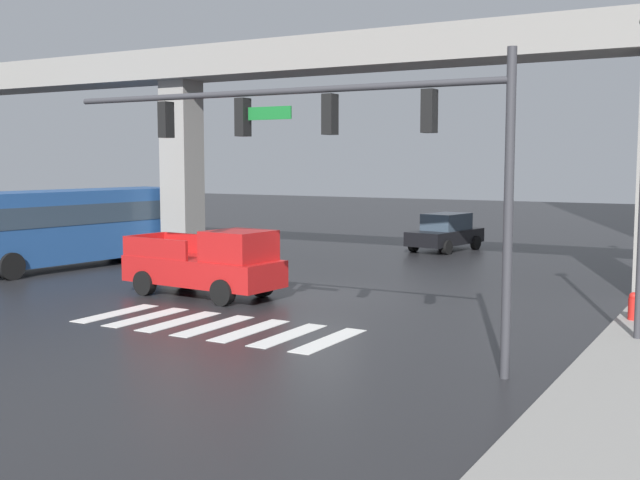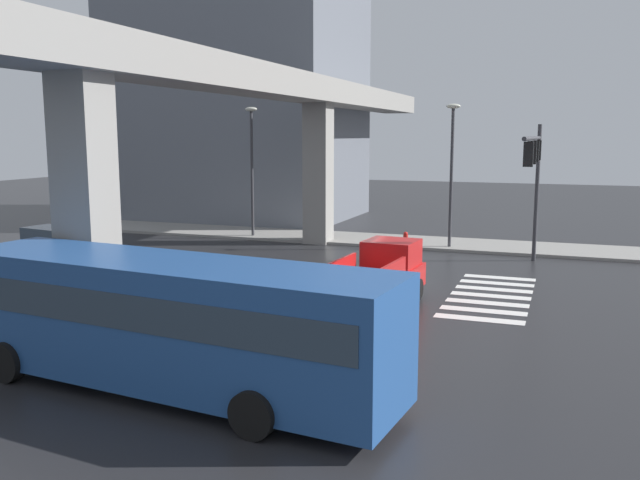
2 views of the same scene
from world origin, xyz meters
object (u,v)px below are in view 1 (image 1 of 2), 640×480
Objects in this scene: traffic_signal_mast at (336,134)px; fire_hydrant at (633,309)px; city_bus at (60,223)px; sedan_black at (446,232)px; pickup_truck at (210,265)px.

traffic_signal_mast is 9.14m from fire_hydrant.
fire_hydrant is (20.87, -0.59, -1.29)m from city_bus.
traffic_signal_mast reaches higher than sedan_black.
fire_hydrant is (5.06, 6.33, -4.24)m from traffic_signal_mast.
traffic_signal_mast is at bearing -33.54° from pickup_truck.
traffic_signal_mast reaches higher than city_bus.
sedan_black is (1.80, 15.36, -0.14)m from pickup_truck.
sedan_black is (10.86, 12.92, -0.87)m from city_bus.
fire_hydrant is at bearing 8.91° from pickup_truck.
city_bus is (-9.06, 2.44, 0.73)m from pickup_truck.
city_bus is at bearing 164.92° from pickup_truck.
sedan_black is at bearing 83.32° from pickup_truck.
sedan_black is 16.82m from fire_hydrant.
pickup_truck is at bearing 146.46° from traffic_signal_mast.
traffic_signal_mast is at bearing -75.98° from sedan_black.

